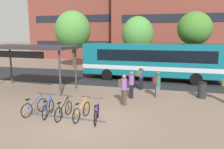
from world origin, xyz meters
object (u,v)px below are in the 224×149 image
Objects in this scene: parked_bicycle_blue_0 at (35,107)px; street_tree_0 at (73,30)px; city_bus at (151,60)px; commuter_olive_pack_2 at (124,88)px; street_tree_2 at (138,35)px; parked_bicycle_purple_4 at (97,114)px; trash_bin at (202,90)px; commuter_olive_pack_1 at (141,76)px; commuter_maroon_pack_4 at (157,83)px; parked_bicycle_black_2 at (64,110)px; parked_bicycle_blue_1 at (48,109)px; parked_bicycle_orange_3 at (82,111)px; transit_shelter at (31,48)px; street_tree_1 at (195,29)px; commuter_black_pack_0 at (132,83)px.

parked_bicycle_blue_0 is 0.25× the size of street_tree_0.
city_bus is 7.19× the size of parked_bicycle_blue_0.
commuter_olive_pack_2 reaches higher than parked_bicycle_blue_0.
commuter_olive_pack_2 is 0.29× the size of street_tree_2.
parked_bicycle_blue_0 and parked_bicycle_purple_4 have the same top height.
commuter_olive_pack_1 is at bearing 163.75° from trash_bin.
city_bus is 7.15× the size of commuter_maroon_pack_4.
city_bus reaches higher than parked_bicycle_blue_0.
parked_bicycle_black_2 is 0.98× the size of commuter_olive_pack_1.
parked_bicycle_blue_1 is 1.64× the size of trash_bin.
trash_bin is 17.70m from street_tree_0.
parked_bicycle_blue_1 is 1.00× the size of parked_bicycle_purple_4.
parked_bicycle_orange_3 is at bearing -170.06° from commuter_olive_pack_1.
city_bus is 7.03× the size of parked_bicycle_orange_3.
street_tree_2 is (5.98, 11.69, 0.97)m from transit_shelter.
commuter_olive_pack_2 is (7.31, -2.06, -2.00)m from transit_shelter.
transit_shelter is 9.28m from commuter_maroon_pack_4.
parked_bicycle_blue_0 is 0.95× the size of commuter_olive_pack_2.
commuter_maroon_pack_4 is 0.28× the size of street_tree_2.
street_tree_1 is at bearing -133.66° from city_bus.
city_bus reaches higher than parked_bicycle_orange_3.
commuter_black_pack_0 is 0.29× the size of street_tree_2.
parked_bicycle_black_2 is 7.29m from commuter_olive_pack_1.
commuter_maroon_pack_4 is (3.20, 4.76, 0.58)m from parked_bicycle_orange_3.
parked_bicycle_blue_1 is at bearing -30.80° from commuter_black_pack_0.
parked_bicycle_blue_1 is at bearing -46.24° from transit_shelter.
street_tree_2 is at bearing 117.97° from trash_bin.
parked_bicycle_blue_0 is 1.66m from parked_bicycle_black_2.
city_bus reaches higher than parked_bicycle_black_2.
parked_bicycle_purple_4 is at bearing -88.48° from parked_bicycle_black_2.
parked_bicycle_orange_3 is 0.28× the size of street_tree_2.
parked_bicycle_blue_0 is 7.98m from commuter_olive_pack_1.
parked_bicycle_orange_3 is 4.59m from commuter_black_pack_0.
parked_bicycle_blue_0 is at bearing -51.85° from transit_shelter.
parked_bicycle_black_2 is at bearing 77.63° from parked_bicycle_purple_4.
parked_bicycle_orange_3 is 6.91m from commuter_olive_pack_1.
parked_bicycle_blue_1 is 6.82m from transit_shelter.
street_tree_1 is 6.30m from street_tree_2.
transit_shelter is at bearing -156.26° from commuter_olive_pack_2.
commuter_black_pack_0 is 1.65m from commuter_maroon_pack_4.
commuter_maroon_pack_4 is 2.89m from trash_bin.
commuter_black_pack_0 is (4.19, 4.22, 0.62)m from parked_bicycle_blue_0.
commuter_olive_pack_2 is 2.70m from commuter_maroon_pack_4.
parked_bicycle_blue_1 is 0.28× the size of street_tree_2.
commuter_olive_pack_2 is at bearing -38.70° from parked_bicycle_black_2.
city_bus is 9.98m from transit_shelter.
commuter_black_pack_0 is (2.53, 4.34, 0.62)m from parked_bicycle_black_2.
street_tree_2 is (-3.07, 11.68, 3.03)m from commuter_maroon_pack_4.
street_tree_0 is 1.10× the size of street_tree_1.
street_tree_2 reaches higher than commuter_olive_pack_1.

